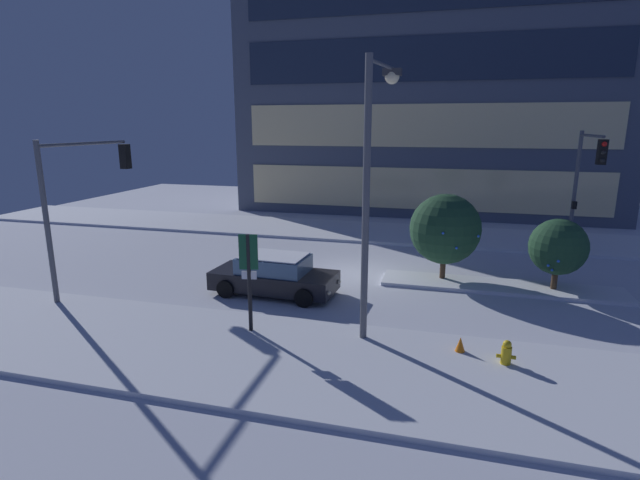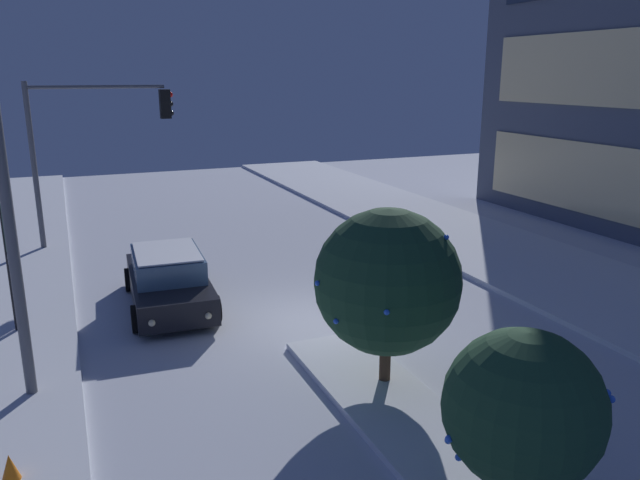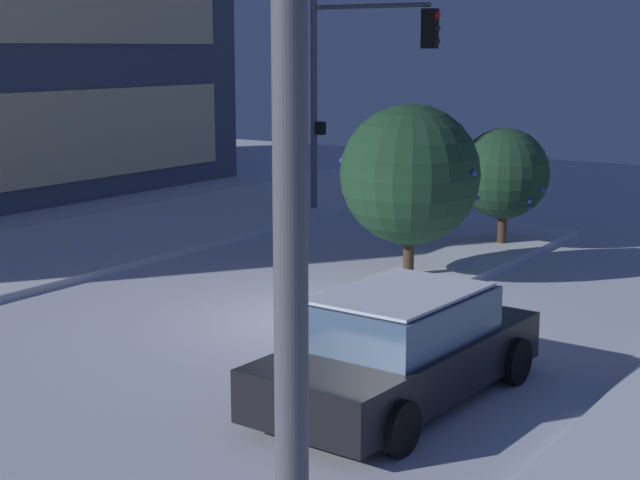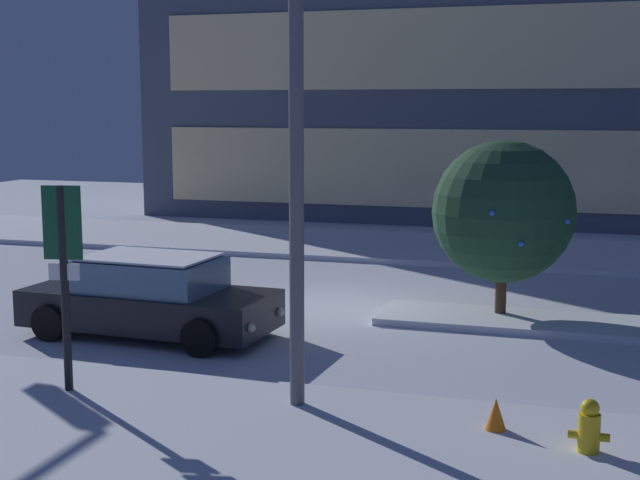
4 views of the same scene
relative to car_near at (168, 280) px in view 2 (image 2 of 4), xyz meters
The scene contains 10 objects.
ground 4.09m from the car_near, 50.84° to the left, with size 52.00×52.00×0.00m, color silver.
curb_strip_far 11.48m from the car_near, 77.17° to the left, with size 52.00×5.20×0.14m, color silver.
median_strip 8.71m from the car_near, 19.02° to the left, with size 9.00×1.80×0.14m, color silver.
car_near is the anchor object (origin of this frame).
traffic_light_corner_near_left 7.73m from the car_near, behind, with size 0.32×4.79×5.68m.
street_lamp_arched 6.48m from the car_near, 32.14° to the right, with size 0.69×2.64×7.93m.
parking_info_sign 3.85m from the car_near, 80.85° to the right, with size 0.55×0.17×3.09m.
decorated_tree_median 10.56m from the car_near, 15.95° to the left, with size 2.09×2.15×2.81m.
decorated_tree_left_of_median 6.94m from the car_near, 27.54° to the left, with size 2.77×2.83×3.54m.
construction_cone 7.46m from the car_near, 27.16° to the right, with size 0.36×0.36×0.55m, color orange.
Camera 2 is at (13.07, -5.36, 5.91)m, focal length 34.67 mm.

